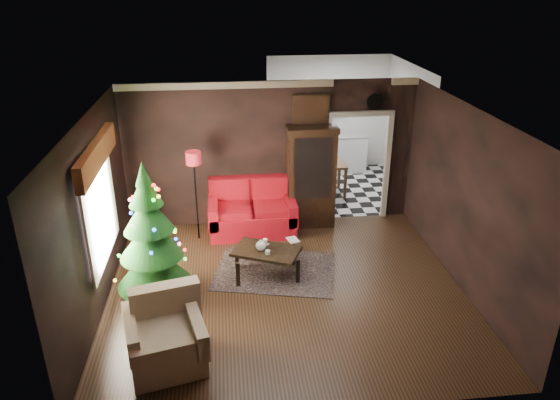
{
  "coord_description": "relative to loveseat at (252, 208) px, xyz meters",
  "views": [
    {
      "loc": [
        -0.87,
        -6.82,
        4.57
      ],
      "look_at": [
        0.0,
        0.9,
        1.15
      ],
      "focal_mm": 33.15,
      "sensor_mm": 36.0,
      "label": 1
    }
  ],
  "objects": [
    {
      "name": "coffee_table",
      "position": [
        0.13,
        -1.59,
        -0.26
      ],
      "size": [
        1.2,
        1.0,
        0.47
      ],
      "primitive_type": null,
      "rotation": [
        0.0,
        0.0,
        -0.43
      ],
      "color": "black",
      "rests_on": "rug"
    },
    {
      "name": "teapot",
      "position": [
        0.04,
        -1.6,
        0.07
      ],
      "size": [
        0.2,
        0.2,
        0.18
      ],
      "primitive_type": null,
      "rotation": [
        0.0,
        0.0,
        -0.1
      ],
      "color": "white",
      "rests_on": "coffee_table"
    },
    {
      "name": "kitchen_counter",
      "position": [
        2.1,
        3.15,
        -0.05
      ],
      "size": [
        1.8,
        0.6,
        0.9
      ],
      "primitive_type": "cube",
      "color": "white",
      "rests_on": "ground"
    },
    {
      "name": "kitchen_floor",
      "position": [
        2.1,
        1.95,
        -0.5
      ],
      "size": [
        3.0,
        3.0,
        0.0
      ],
      "primitive_type": "plane",
      "color": "silver",
      "rests_on": "ground"
    },
    {
      "name": "kitchen_window",
      "position": [
        2.1,
        3.4,
        1.2
      ],
      "size": [
        0.7,
        0.06,
        0.7
      ],
      "primitive_type": "cube",
      "color": "white",
      "rests_on": "ground"
    },
    {
      "name": "wall_front",
      "position": [
        0.4,
        -4.55,
        0.9
      ],
      "size": [
        5.5,
        0.0,
        5.5
      ],
      "primitive_type": "plane",
      "rotation": [
        -1.57,
        0.0,
        0.0
      ],
      "color": "black",
      "rests_on": "ground"
    },
    {
      "name": "curio_cabinet",
      "position": [
        1.15,
        0.22,
        0.45
      ],
      "size": [
        0.9,
        0.45,
        1.9
      ],
      "primitive_type": null,
      "color": "black",
      "rests_on": "ground"
    },
    {
      "name": "kitchen_table",
      "position": [
        1.8,
        1.65,
        -0.12
      ],
      "size": [
        0.7,
        0.7,
        0.75
      ],
      "primitive_type": null,
      "color": "brown",
      "rests_on": "ground"
    },
    {
      "name": "cup_a",
      "position": [
        0.13,
        -1.34,
        0.01
      ],
      "size": [
        0.08,
        0.08,
        0.06
      ],
      "primitive_type": "cylinder",
      "rotation": [
        0.0,
        0.0,
        0.08
      ],
      "color": "white",
      "rests_on": "coffee_table"
    },
    {
      "name": "floor",
      "position": [
        0.4,
        -2.05,
        -0.5
      ],
      "size": [
        5.5,
        5.5,
        0.0
      ],
      "primitive_type": "plane",
      "color": "black",
      "rests_on": "ground"
    },
    {
      "name": "valance",
      "position": [
        -2.23,
        -1.85,
        1.77
      ],
      "size": [
        0.12,
        2.1,
        0.35
      ],
      "primitive_type": "cube",
      "color": "brown",
      "rests_on": "wall_left"
    },
    {
      "name": "rug",
      "position": [
        0.28,
        -1.48,
        -0.49
      ],
      "size": [
        2.22,
        1.82,
        0.01
      ],
      "primitive_type": "cube",
      "rotation": [
        0.0,
        0.0,
        -0.23
      ],
      "color": "#2E1E27",
      "rests_on": "ground"
    },
    {
      "name": "left_window",
      "position": [
        -2.31,
        -1.85,
        0.95
      ],
      "size": [
        0.05,
        1.6,
        1.4
      ],
      "primitive_type": "cube",
      "color": "white",
      "rests_on": "wall_left"
    },
    {
      "name": "cup_b",
      "position": [
        0.14,
        -1.73,
        0.01
      ],
      "size": [
        0.1,
        0.1,
        0.07
      ],
      "primitive_type": "cylinder",
      "rotation": [
        0.0,
        0.0,
        -0.35
      ],
      "color": "#EDE7CA",
      "rests_on": "coffee_table"
    },
    {
      "name": "christmas_tree",
      "position": [
        -1.61,
        -1.97,
        0.55
      ],
      "size": [
        1.44,
        1.44,
        2.13
      ],
      "primitive_type": null,
      "rotation": [
        0.0,
        0.0,
        0.37
      ],
      "color": "black",
      "rests_on": "ground"
    },
    {
      "name": "armchair",
      "position": [
        -1.31,
        -3.53,
        -0.04
      ],
      "size": [
        1.14,
        1.14,
        0.97
      ],
      "primitive_type": null,
      "rotation": [
        0.0,
        0.0,
        0.24
      ],
      "color": "tan",
      "rests_on": "ground"
    },
    {
      "name": "loveseat",
      "position": [
        0.0,
        0.0,
        0.0
      ],
      "size": [
        1.7,
        0.9,
        1.0
      ],
      "primitive_type": null,
      "color": "maroon",
      "rests_on": "ground"
    },
    {
      "name": "painting",
      "position": [
        1.15,
        0.41,
        1.75
      ],
      "size": [
        0.62,
        0.05,
        0.52
      ],
      "primitive_type": "cube",
      "color": "#B6754A",
      "rests_on": "wall_back"
    },
    {
      "name": "ceiling",
      "position": [
        0.4,
        -2.05,
        2.3
      ],
      "size": [
        5.5,
        5.5,
        0.0
      ],
      "primitive_type": "plane",
      "rotation": [
        3.14,
        0.0,
        0.0
      ],
      "color": "white",
      "rests_on": "ground"
    },
    {
      "name": "wall_back",
      "position": [
        0.4,
        0.45,
        0.9
      ],
      "size": [
        5.5,
        0.0,
        5.5
      ],
      "primitive_type": "plane",
      "rotation": [
        1.57,
        0.0,
        0.0
      ],
      "color": "black",
      "rests_on": "ground"
    },
    {
      "name": "doorway",
      "position": [
        2.1,
        0.45,
        0.55
      ],
      "size": [
        1.1,
        0.1,
        2.1
      ],
      "primitive_type": null,
      "color": "beige",
      "rests_on": "ground"
    },
    {
      "name": "wall_left",
      "position": [
        -2.35,
        -2.05,
        0.9
      ],
      "size": [
        0.0,
        5.5,
        5.5
      ],
      "primitive_type": "plane",
      "rotation": [
        1.57,
        0.0,
        1.57
      ],
      "color": "black",
      "rests_on": "ground"
    },
    {
      "name": "wall_clock",
      "position": [
        2.35,
        0.4,
        1.88
      ],
      "size": [
        0.32,
        0.32,
        0.06
      ],
      "primitive_type": "cylinder",
      "color": "white",
      "rests_on": "wall_back"
    },
    {
      "name": "floor_lamp",
      "position": [
        -1.02,
        -0.15,
        0.33
      ],
      "size": [
        0.38,
        0.38,
        1.75
      ],
      "primitive_type": null,
      "rotation": [
        0.0,
        0.0,
        -0.35
      ],
      "color": "black",
      "rests_on": "ground"
    },
    {
      "name": "wall_right",
      "position": [
        3.15,
        -2.05,
        0.9
      ],
      "size": [
        0.0,
        5.5,
        5.5
      ],
      "primitive_type": "plane",
      "rotation": [
        1.57,
        0.0,
        -1.57
      ],
      "color": "black",
      "rests_on": "ground"
    },
    {
      "name": "book",
      "position": [
        0.52,
        -1.34,
        0.09
      ],
      "size": [
        0.17,
        0.06,
        0.23
      ],
      "primitive_type": "imported",
      "rotation": [
        0.0,
        0.0,
        0.26
      ],
      "color": "#978153",
      "rests_on": "coffee_table"
    }
  ]
}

